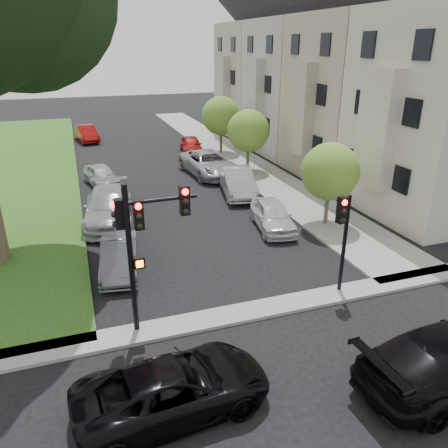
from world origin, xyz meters
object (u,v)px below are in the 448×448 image
object	(u,v)px
small_tree_a	(330,172)
car_parked_3	(191,145)
car_parked_0	(273,215)
car_parked_7	(102,175)
car_parked_5	(120,257)
car_parked_9	(87,134)
small_tree_c	(221,116)
car_parked_6	(108,207)
traffic_signal_main	(142,233)
traffic_signal_secondary	(343,227)
car_cross_near	(174,388)
car_parked_1	(238,182)
car_parked_2	(209,163)
small_tree_b	(248,131)

from	to	relation	value
small_tree_a	car_parked_3	distance (m)	17.13
car_parked_0	car_parked_7	distance (m)	12.09
car_parked_5	car_parked_9	bearing A→B (deg)	98.45
small_tree_a	car_parked_9	size ratio (longest dim) A/B	0.95
small_tree_c	car_parked_6	world-z (taller)	small_tree_c
car_parked_0	car_parked_9	xyz separation A→B (m)	(-7.39, 24.00, 0.04)
small_tree_c	traffic_signal_main	distance (m)	23.61
small_tree_c	car_parked_0	world-z (taller)	small_tree_c
traffic_signal_main	traffic_signal_secondary	size ratio (longest dim) A/B	1.30
traffic_signal_main	car_cross_near	bearing A→B (deg)	-89.68
traffic_signal_main	car_parked_1	size ratio (longest dim) A/B	1.00
traffic_signal_secondary	car_parked_5	world-z (taller)	traffic_signal_secondary
car_cross_near	traffic_signal_main	bearing A→B (deg)	-5.39
car_parked_2	car_parked_5	xyz separation A→B (m)	(-7.27, -11.88, -0.15)
small_tree_a	car_parked_9	xyz separation A→B (m)	(-10.00, 24.50, -2.01)
car_parked_5	car_parked_6	size ratio (longest dim) A/B	0.70
small_tree_c	car_parked_1	distance (m)	10.69
car_parked_0	car_parked_7	world-z (taller)	car_parked_0
car_parked_0	car_cross_near	bearing A→B (deg)	-116.71
car_parked_9	car_parked_1	bearing A→B (deg)	-76.57
car_parked_3	car_parked_6	world-z (taller)	car_parked_6
car_cross_near	car_parked_5	distance (m)	7.54
car_parked_0	car_parked_6	size ratio (longest dim) A/B	0.71
small_tree_c	car_parked_7	world-z (taller)	small_tree_c
car_parked_2	car_parked_7	bearing A→B (deg)	176.10
car_parked_3	car_parked_6	bearing A→B (deg)	-112.20
small_tree_a	car_parked_0	distance (m)	3.36
small_tree_c	car_parked_3	distance (m)	3.34
small_tree_a	traffic_signal_secondary	bearing A→B (deg)	-117.61
car_parked_7	small_tree_b	bearing A→B (deg)	-11.94
traffic_signal_main	car_parked_0	xyz separation A→B (m)	(7.02, 6.06, -2.62)
traffic_signal_main	car_cross_near	size ratio (longest dim) A/B	1.01
small_tree_b	car_cross_near	size ratio (longest dim) A/B	0.90
car_parked_5	car_parked_1	bearing A→B (deg)	52.24
car_parked_5	car_parked_6	xyz separation A→B (m)	(0.07, 5.37, 0.17)
car_cross_near	car_parked_0	xyz separation A→B (m)	(7.00, 9.51, 0.01)
car_parked_1	car_parked_2	bearing A→B (deg)	104.96
traffic_signal_secondary	car_parked_6	xyz separation A→B (m)	(-7.01, 9.50, -1.75)
car_parked_2	car_parked_6	world-z (taller)	car_parked_6
small_tree_b	car_parked_9	bearing A→B (deg)	125.03
small_tree_a	traffic_signal_main	distance (m)	11.13
car_parked_9	car_parked_3	bearing A→B (deg)	-53.26
traffic_signal_secondary	car_parked_9	xyz separation A→B (m)	(-7.07, 30.10, -1.85)
small_tree_a	car_parked_0	world-z (taller)	small_tree_a
car_parked_7	car_parked_5	bearing A→B (deg)	-103.04
car_parked_6	traffic_signal_main	bearing A→B (deg)	-80.48
traffic_signal_secondary	car_parked_0	bearing A→B (deg)	86.98
car_parked_1	car_parked_7	bearing A→B (deg)	159.84
car_parked_9	traffic_signal_secondary	bearing A→B (deg)	-85.50
car_parked_0	car_parked_3	distance (m)	16.37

